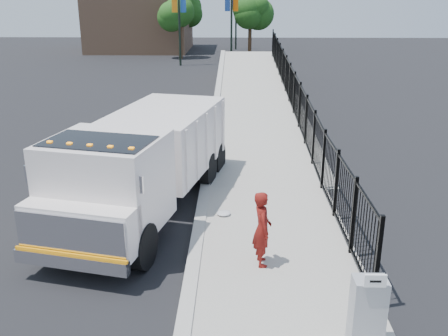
{
  "coord_description": "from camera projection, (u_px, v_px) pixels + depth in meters",
  "views": [
    {
      "loc": [
        0.88,
        -10.18,
        5.72
      ],
      "look_at": [
        0.62,
        2.0,
        1.44
      ],
      "focal_mm": 40.0,
      "sensor_mm": 36.0,
      "label": 1
    }
  ],
  "objects": [
    {
      "name": "light_pole_1",
      "position": [
        228.0,
        10.0,
        42.89
      ],
      "size": [
        3.78,
        0.22,
        8.0
      ],
      "color": "black",
      "rests_on": "ground"
    },
    {
      "name": "light_pole_0",
      "position": [
        183.0,
        11.0,
        40.29
      ],
      "size": [
        3.77,
        0.22,
        8.0
      ],
      "color": "black",
      "rests_on": "ground"
    },
    {
      "name": "ground",
      "position": [
        195.0,
        255.0,
        11.52
      ],
      "size": [
        120.0,
        120.0,
        0.0
      ],
      "primitive_type": "plane",
      "color": "black",
      "rests_on": "ground"
    },
    {
      "name": "tree_0",
      "position": [
        180.0,
        14.0,
        44.72
      ],
      "size": [
        2.85,
        2.85,
        5.42
      ],
      "color": "#382314",
      "rests_on": "ground"
    },
    {
      "name": "light_pole_2",
      "position": [
        184.0,
        8.0,
        49.87
      ],
      "size": [
        3.77,
        0.22,
        8.0
      ],
      "color": "black",
      "rests_on": "ground"
    },
    {
      "name": "truck",
      "position": [
        142.0,
        160.0,
        13.28
      ],
      "size": [
        4.26,
        8.34,
        2.73
      ],
      "rotation": [
        0.0,
        0.0,
        -0.23
      ],
      "color": "black",
      "rests_on": "ground"
    },
    {
      "name": "utility_cabinet",
      "position": [
        367.0,
        312.0,
        8.24
      ],
      "size": [
        0.55,
        0.4,
        1.25
      ],
      "primitive_type": "cube",
      "color": "gray",
      "rests_on": "sidewalk"
    },
    {
      "name": "worker",
      "position": [
        262.0,
        229.0,
        10.67
      ],
      "size": [
        0.48,
        0.66,
        1.68
      ],
      "primitive_type": "imported",
      "rotation": [
        0.0,
        0.0,
        1.7
      ],
      "color": "maroon",
      "rests_on": "sidewalk"
    },
    {
      "name": "light_pole_3",
      "position": [
        233.0,
        7.0,
        52.23
      ],
      "size": [
        3.78,
        0.22,
        8.0
      ],
      "color": "black",
      "rests_on": "ground"
    },
    {
      "name": "tree_2",
      "position": [
        186.0,
        10.0,
        53.76
      ],
      "size": [
        3.35,
        3.35,
        5.68
      ],
      "color": "#382314",
      "rests_on": "ground"
    },
    {
      "name": "building",
      "position": [
        140.0,
        11.0,
        51.88
      ],
      "size": [
        10.0,
        10.0,
        8.0
      ],
      "primitive_type": "cube",
      "color": "#8C664C",
      "rests_on": "ground"
    },
    {
      "name": "sidewalk",
      "position": [
        287.0,
        305.0,
        9.58
      ],
      "size": [
        3.55,
        12.0,
        0.12
      ],
      "primitive_type": "cube",
      "color": "#9E998E",
      "rests_on": "ground"
    },
    {
      "name": "ramp",
      "position": [
        258.0,
        107.0,
        26.57
      ],
      "size": [
        3.95,
        24.06,
        3.19
      ],
      "primitive_type": "cube",
      "rotation": [
        0.06,
        0.0,
        0.0
      ],
      "color": "#9E998E",
      "rests_on": "ground"
    },
    {
      "name": "iron_fence",
      "position": [
        294.0,
        106.0,
        22.47
      ],
      "size": [
        0.1,
        28.0,
        1.8
      ],
      "primitive_type": "cube",
      "color": "black",
      "rests_on": "ground"
    },
    {
      "name": "debris",
      "position": [
        224.0,
        213.0,
        13.33
      ],
      "size": [
        0.38,
        0.38,
        0.09
      ],
      "primitive_type": "ellipsoid",
      "color": "silver",
      "rests_on": "sidewalk"
    },
    {
      "name": "tree_1",
      "position": [
        250.0,
        13.0,
        47.59
      ],
      "size": [
        2.79,
        2.79,
        5.4
      ],
      "color": "#382314",
      "rests_on": "ground"
    },
    {
      "name": "curb",
      "position": [
        188.0,
        303.0,
        9.61
      ],
      "size": [
        0.3,
        12.0,
        0.16
      ],
      "primitive_type": "cube",
      "color": "#ADAAA3",
      "rests_on": "ground"
    },
    {
      "name": "arrow_sign",
      "position": [
        375.0,
        281.0,
        7.78
      ],
      "size": [
        0.35,
        0.04,
        0.22
      ],
      "primitive_type": "cube",
      "color": "white",
      "rests_on": "utility_cabinet"
    }
  ]
}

